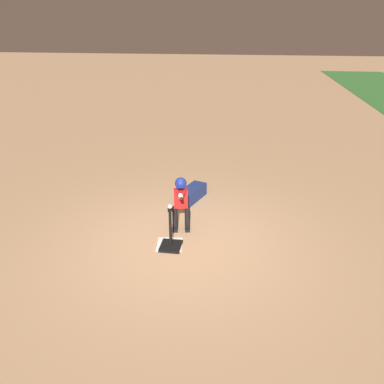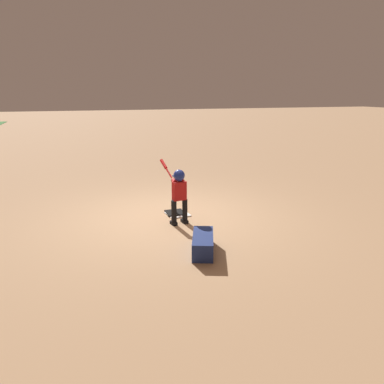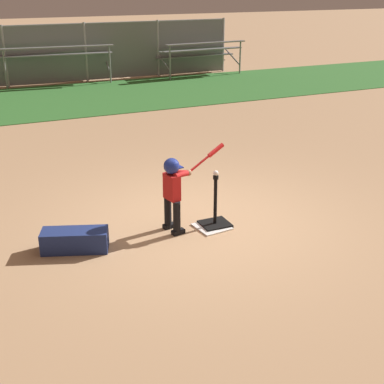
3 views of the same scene
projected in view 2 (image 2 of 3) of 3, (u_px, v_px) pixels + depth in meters
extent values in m
plane|color=tan|center=(167.00, 217.00, 7.61)|extent=(90.00, 90.00, 0.00)
cube|color=white|center=(178.00, 214.00, 7.73)|extent=(0.49, 0.49, 0.02)
cube|color=black|center=(175.00, 213.00, 7.77)|extent=(0.40, 0.36, 0.04)
cylinder|color=black|center=(175.00, 197.00, 7.68)|extent=(0.05, 0.05, 0.66)
cylinder|color=black|center=(175.00, 180.00, 7.59)|extent=(0.08, 0.08, 0.05)
cylinder|color=black|center=(174.00, 213.00, 7.07)|extent=(0.12, 0.12, 0.48)
cube|color=black|center=(174.00, 223.00, 7.14)|extent=(0.19, 0.12, 0.06)
cylinder|color=black|center=(185.00, 211.00, 7.17)|extent=(0.12, 0.12, 0.48)
cube|color=black|center=(184.00, 221.00, 7.25)|extent=(0.19, 0.12, 0.06)
cube|color=red|center=(179.00, 191.00, 7.01)|extent=(0.18, 0.27, 0.36)
sphere|color=#936B4C|center=(179.00, 176.00, 6.94)|extent=(0.18, 0.18, 0.18)
sphere|color=navy|center=(179.00, 175.00, 6.94)|extent=(0.22, 0.22, 0.22)
cube|color=navy|center=(177.00, 176.00, 7.02)|extent=(0.14, 0.18, 0.01)
cylinder|color=red|center=(174.00, 181.00, 7.07)|extent=(0.29, 0.11, 0.10)
cylinder|color=red|center=(178.00, 181.00, 7.10)|extent=(0.29, 0.19, 0.10)
sphere|color=#936B4C|center=(173.00, 180.00, 7.20)|extent=(0.09, 0.09, 0.09)
cylinder|color=red|center=(167.00, 170.00, 7.40)|extent=(0.57, 0.13, 0.32)
cylinder|color=red|center=(164.00, 164.00, 7.53)|extent=(0.27, 0.11, 0.18)
cylinder|color=black|center=(174.00, 181.00, 7.19)|extent=(0.04, 0.05, 0.05)
sphere|color=white|center=(175.00, 177.00, 7.57)|extent=(0.07, 0.07, 0.07)
cube|color=navy|center=(203.00, 243.00, 5.91)|extent=(0.90, 0.59, 0.28)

